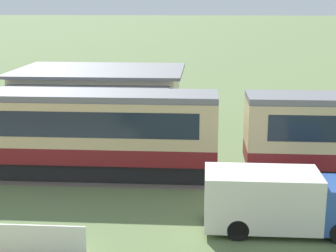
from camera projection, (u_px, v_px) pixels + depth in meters
passenger_train at (237, 132)px, 24.72m from camera, size 90.28×2.87×4.18m
railway_track at (226, 178)px, 25.30m from camera, size 162.67×3.60×0.04m
station_building at (100, 97)px, 35.80m from camera, size 11.46×9.28×3.91m
delivery_truck_blue at (282, 200)px, 19.24m from camera, size 6.11×2.18×2.29m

